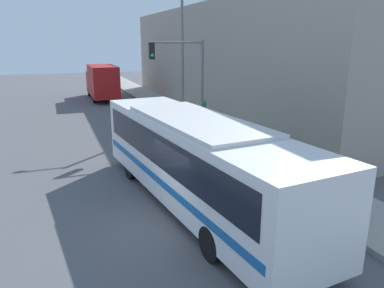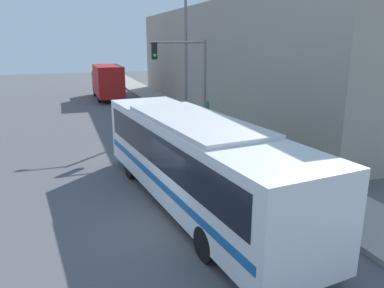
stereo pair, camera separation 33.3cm
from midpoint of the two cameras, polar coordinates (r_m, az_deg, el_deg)
The scene contains 10 objects.
ground_plane at distance 11.85m, azimuth -3.98°, elevation -12.27°, with size 120.00×120.00×0.00m, color #515156.
sidewalk at distance 31.80m, azimuth -4.24°, elevation 5.61°, with size 2.70×70.00×0.17m.
building_facade at distance 30.81m, azimuth 4.82°, elevation 12.72°, with size 6.00×33.51×8.12m.
city_bus at distance 12.49m, azimuth -0.24°, elevation -1.87°, with size 3.85×11.70×3.09m.
delivery_truck at distance 37.44m, azimuth -13.83°, elevation 9.29°, with size 2.31×7.75×3.27m.
fire_hydrant at distance 16.44m, azimuth 9.76°, elevation -2.30°, with size 0.27×0.36×0.77m.
traffic_light_pole at distance 21.82m, azimuth -1.63°, elevation 11.15°, with size 3.28×0.35×5.39m.
parking_meter at distance 22.82m, azimuth 0.44°, elevation 4.31°, with size 0.14×0.14×1.36m.
street_lamp at distance 25.68m, azimuth -2.46°, elevation 14.10°, with size 2.39×0.28×8.11m.
pedestrian_near_corner at distance 23.86m, azimuth 1.38°, elevation 4.87°, with size 0.34×0.34×1.85m.
Camera 1 is at (-3.07, -10.02, 5.51)m, focal length 35.00 mm.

